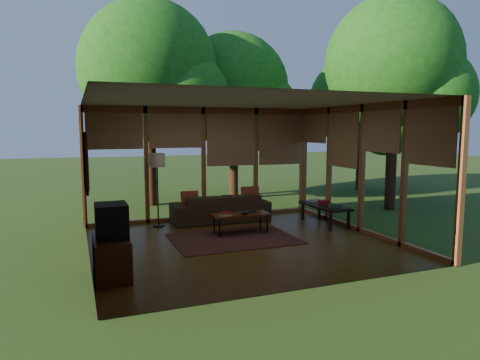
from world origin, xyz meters
name	(u,v)px	position (x,y,z in m)	size (l,w,h in m)	color
floor	(241,243)	(0.00, 0.00, 0.00)	(5.50, 5.50, 0.00)	brown
ceiling	(241,101)	(0.00, 0.00, 2.70)	(5.50, 5.50, 0.00)	white
wall_left	(86,180)	(-2.75, 0.00, 1.35)	(0.04, 5.00, 2.70)	beige
wall_front	(309,192)	(0.00, -2.50, 1.35)	(5.50, 0.04, 2.70)	beige
window_wall_back	(204,164)	(0.00, 2.50, 1.35)	(5.50, 0.12, 2.70)	#A05B31
window_wall_right	(362,169)	(2.75, 0.00, 1.35)	(0.12, 5.00, 2.70)	#A05B31
exterior_lawn	(346,180)	(8.00, 8.00, -0.01)	(40.00, 40.00, 0.00)	#2F4D1D
tree_nw	(149,70)	(-0.87, 4.90, 3.84)	(3.85, 3.85, 5.77)	#3A2015
tree_ne	(233,89)	(1.95, 5.71, 3.46)	(3.58, 3.58, 5.26)	#3A2015
tree_se	(392,63)	(4.97, 1.81, 3.90)	(3.49, 3.49, 5.66)	#3A2015
tree_far	(357,103)	(6.45, 5.26, 3.08)	(3.37, 3.37, 4.78)	#3A2015
rug	(234,239)	(-0.02, 0.36, 0.01)	(2.43, 1.72, 0.01)	maroon
sofa	(220,208)	(0.25, 2.00, 0.33)	(2.28, 0.89, 0.67)	#392A1C
pillow_left	(190,200)	(-0.50, 1.95, 0.57)	(0.39, 0.13, 0.39)	maroon
pillow_right	(250,196)	(1.00, 1.95, 0.59)	(0.42, 0.14, 0.42)	maroon
ct_book_lower	(226,215)	(-0.07, 0.67, 0.44)	(0.22, 0.16, 0.03)	beige
ct_book_upper	(226,213)	(-0.07, 0.67, 0.47)	(0.19, 0.15, 0.03)	maroon
ct_book_side	(250,211)	(0.53, 0.80, 0.44)	(0.21, 0.16, 0.03)	black
ct_bowl	(245,213)	(0.33, 0.62, 0.46)	(0.16, 0.16, 0.07)	black
media_cabinet	(111,257)	(-2.47, -1.03, 0.30)	(0.50, 1.00, 0.60)	#4B2514
television	(112,221)	(-2.45, -1.03, 0.85)	(0.45, 0.55, 0.50)	black
console_book_a	(335,206)	(2.40, 0.45, 0.50)	(0.23, 0.17, 0.08)	#32584E
console_book_b	(324,202)	(2.40, 0.90, 0.50)	(0.21, 0.16, 0.10)	maroon
console_book_c	(315,200)	(2.40, 1.30, 0.48)	(0.22, 0.16, 0.06)	beige
floor_lamp	(157,164)	(-1.21, 2.03, 1.41)	(0.36, 0.36, 1.65)	black
coffee_table	(241,215)	(0.28, 0.72, 0.39)	(1.20, 0.50, 0.43)	#4B2514
side_console	(325,207)	(2.40, 0.85, 0.41)	(0.60, 1.40, 0.46)	black
wall_painting	(86,162)	(-2.71, 1.40, 1.55)	(0.06, 1.35, 1.15)	black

